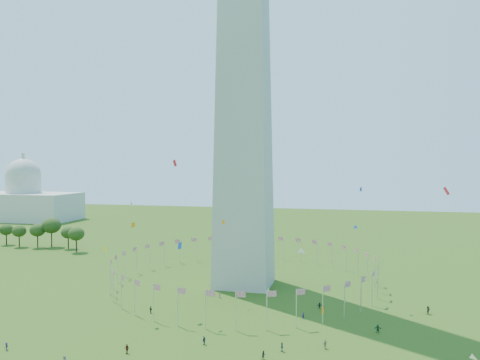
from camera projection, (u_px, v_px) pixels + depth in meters
ground at (191, 346)px, 96.24m from camera, size 600.00×600.00×0.00m
washington_monument at (244, 9)px, 141.96m from camera, size 16.80×16.80×169.00m
flag_ring at (244, 270)px, 144.75m from camera, size 80.24×80.24×9.00m
capitol_building at (24, 186)px, 311.50m from camera, size 70.00×35.00×46.00m
crowd at (246, 336)px, 99.18m from camera, size 96.84×73.64×2.03m
kites_aloft at (241, 237)px, 119.18m from camera, size 102.09×70.96×34.42m
tree_line_west at (34, 235)px, 208.55m from camera, size 55.45×16.30×12.99m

